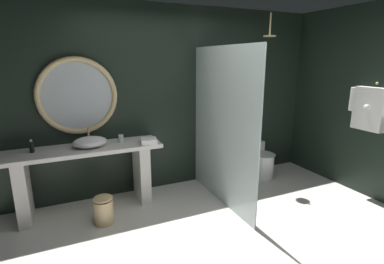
{
  "coord_description": "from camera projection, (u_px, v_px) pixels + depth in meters",
  "views": [
    {
      "loc": [
        -1.49,
        -2.07,
        1.88
      ],
      "look_at": [
        -0.14,
        0.9,
        1.05
      ],
      "focal_mm": 27.26,
      "sensor_mm": 36.0,
      "label": 1
    }
  ],
  "objects": [
    {
      "name": "ground_plane",
      "position": [
        243.0,
        253.0,
        2.89
      ],
      "size": [
        5.76,
        5.76,
        0.0
      ],
      "primitive_type": "plane",
      "color": "silver"
    },
    {
      "name": "back_wall_panel",
      "position": [
        173.0,
        99.0,
        4.25
      ],
      "size": [
        4.8,
        0.1,
        2.6
      ],
      "primitive_type": "cube",
      "color": "black",
      "rests_on": "ground_plane"
    },
    {
      "name": "side_wall_right",
      "position": [
        354.0,
        100.0,
        4.18
      ],
      "size": [
        0.1,
        2.47,
        2.6
      ],
      "primitive_type": "cube",
      "color": "black",
      "rests_on": "ground_plane"
    },
    {
      "name": "vanity_counter",
      "position": [
        86.0,
        170.0,
        3.63
      ],
      "size": [
        1.86,
        0.52,
        0.82
      ],
      "color": "silver",
      "rests_on": "ground_plane"
    },
    {
      "name": "vessel_sink",
      "position": [
        90.0,
        142.0,
        3.56
      ],
      "size": [
        0.41,
        0.33,
        0.22
      ],
      "color": "white",
      "rests_on": "vanity_counter"
    },
    {
      "name": "tumbler_cup",
      "position": [
        121.0,
        138.0,
        3.78
      ],
      "size": [
        0.07,
        0.07,
        0.1
      ],
      "primitive_type": "cylinder",
      "color": "silver",
      "rests_on": "vanity_counter"
    },
    {
      "name": "soap_dispenser",
      "position": [
        32.0,
        147.0,
        3.36
      ],
      "size": [
        0.05,
        0.05,
        0.15
      ],
      "color": "black",
      "rests_on": "vanity_counter"
    },
    {
      "name": "round_wall_mirror",
      "position": [
        78.0,
        96.0,
        3.62
      ],
      "size": [
        0.97,
        0.07,
        0.97
      ],
      "color": "#D6B77F"
    },
    {
      "name": "shower_glass_panel",
      "position": [
        222.0,
        128.0,
        3.73
      ],
      "size": [
        0.02,
        1.57,
        2.03
      ],
      "primitive_type": "cube",
      "color": "silver",
      "rests_on": "ground_plane"
    },
    {
      "name": "rain_shower_head",
      "position": [
        270.0,
        34.0,
        4.13
      ],
      "size": [
        0.18,
        0.18,
        0.32
      ],
      "color": "#D6B77F"
    },
    {
      "name": "hanging_bathrobe",
      "position": [
        370.0,
        107.0,
        3.83
      ],
      "size": [
        0.2,
        0.6,
        0.64
      ],
      "color": "#D6B77F"
    },
    {
      "name": "toilet",
      "position": [
        260.0,
        162.0,
        4.75
      ],
      "size": [
        0.38,
        0.54,
        0.54
      ],
      "color": "white",
      "rests_on": "ground_plane"
    },
    {
      "name": "waste_bin",
      "position": [
        104.0,
        209.0,
        3.39
      ],
      "size": [
        0.22,
        0.22,
        0.35
      ],
      "color": "#D6B77F",
      "rests_on": "ground_plane"
    },
    {
      "name": "folded_hand_towel",
      "position": [
        149.0,
        141.0,
        3.71
      ],
      "size": [
        0.22,
        0.21,
        0.07
      ],
      "primitive_type": "cube",
      "rotation": [
        0.0,
        0.0,
        -0.14
      ],
      "color": "white",
      "rests_on": "vanity_counter"
    }
  ]
}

